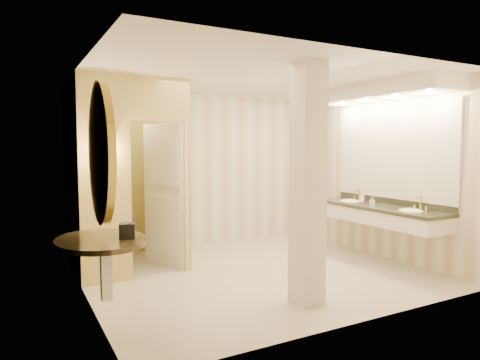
# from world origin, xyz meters

# --- Properties ---
(floor) EXTENTS (4.50, 4.50, 0.00)m
(floor) POSITION_xyz_m (0.00, 0.00, 0.00)
(floor) COLOR beige
(floor) RESTS_ON ground
(ceiling) EXTENTS (4.50, 4.50, 0.00)m
(ceiling) POSITION_xyz_m (0.00, 0.00, 2.70)
(ceiling) COLOR silver
(ceiling) RESTS_ON wall_back
(wall_back) EXTENTS (4.50, 0.02, 2.70)m
(wall_back) POSITION_xyz_m (0.00, 2.00, 1.35)
(wall_back) COLOR silver
(wall_back) RESTS_ON floor
(wall_front) EXTENTS (4.50, 0.02, 2.70)m
(wall_front) POSITION_xyz_m (0.00, -2.00, 1.35)
(wall_front) COLOR silver
(wall_front) RESTS_ON floor
(wall_left) EXTENTS (0.02, 4.00, 2.70)m
(wall_left) POSITION_xyz_m (-2.25, 0.00, 1.35)
(wall_left) COLOR silver
(wall_left) RESTS_ON floor
(wall_right) EXTENTS (0.02, 4.00, 2.70)m
(wall_right) POSITION_xyz_m (2.25, 0.00, 1.35)
(wall_right) COLOR silver
(wall_right) RESTS_ON floor
(toilet_closet) EXTENTS (1.50, 1.55, 2.70)m
(toilet_closet) POSITION_xyz_m (-1.13, 0.97, 1.39)
(toilet_closet) COLOR #DFCE74
(toilet_closet) RESTS_ON floor
(wall_sconce) EXTENTS (0.14, 0.14, 0.42)m
(wall_sconce) POSITION_xyz_m (-1.93, 0.43, 1.73)
(wall_sconce) COLOR gold
(wall_sconce) RESTS_ON toilet_closet
(vanity) EXTENTS (0.75, 2.46, 2.09)m
(vanity) POSITION_xyz_m (1.98, -0.40, 1.63)
(vanity) COLOR silver
(vanity) RESTS_ON floor
(console_shelf) EXTENTS (1.07, 1.07, 1.99)m
(console_shelf) POSITION_xyz_m (-2.21, -0.84, 1.35)
(console_shelf) COLOR black
(console_shelf) RESTS_ON floor
(pillar) EXTENTS (0.30, 0.30, 2.70)m
(pillar) POSITION_xyz_m (-0.07, -1.30, 1.35)
(pillar) COLOR silver
(pillar) RESTS_ON floor
(tissue_box) EXTENTS (0.18, 0.18, 0.15)m
(tissue_box) POSITION_xyz_m (-2.00, -0.96, 0.95)
(tissue_box) COLOR black
(tissue_box) RESTS_ON console_shelf
(toilet) EXTENTS (0.52, 0.82, 0.80)m
(toilet) POSITION_xyz_m (-1.78, 1.55, 0.40)
(toilet) COLOR white
(toilet) RESTS_ON floor
(soap_bottle_a) EXTENTS (0.07, 0.08, 0.13)m
(soap_bottle_a) POSITION_xyz_m (1.83, -0.40, 0.94)
(soap_bottle_a) COLOR beige
(soap_bottle_a) RESTS_ON vanity
(soap_bottle_b) EXTENTS (0.11, 0.11, 0.11)m
(soap_bottle_b) POSITION_xyz_m (1.86, -0.14, 0.93)
(soap_bottle_b) COLOR silver
(soap_bottle_b) RESTS_ON vanity
(soap_bottle_c) EXTENTS (0.10, 0.10, 0.20)m
(soap_bottle_c) POSITION_xyz_m (1.89, -0.12, 0.97)
(soap_bottle_c) COLOR #C6B28C
(soap_bottle_c) RESTS_ON vanity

